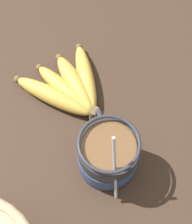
# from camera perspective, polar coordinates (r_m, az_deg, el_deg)

# --- Properties ---
(table) EXTENTS (1.10, 1.10, 0.03)m
(table) POSITION_cam_1_polar(r_m,az_deg,el_deg) (0.60, -1.88, -7.89)
(table) COLOR #332319
(table) RESTS_ON ground
(coffee_mug) EXTENTS (0.15, 0.10, 0.15)m
(coffee_mug) POSITION_cam_1_polar(r_m,az_deg,el_deg) (0.54, 2.17, -7.84)
(coffee_mug) COLOR #28282D
(coffee_mug) RESTS_ON table
(banana_bunch) EXTENTS (0.19, 0.17, 0.04)m
(banana_bunch) POSITION_cam_1_polar(r_m,az_deg,el_deg) (0.64, -4.96, 4.65)
(banana_bunch) COLOR brown
(banana_bunch) RESTS_ON table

